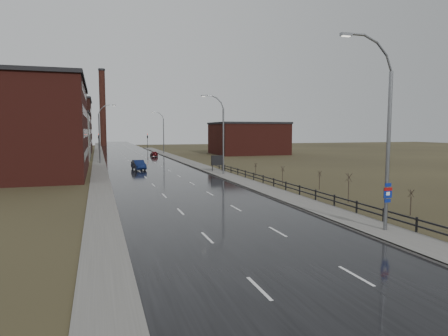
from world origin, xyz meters
TOP-DOWN VIEW (x-y plane):
  - ground at (0.00, 0.00)m, footprint 320.00×320.00m
  - road at (0.00, 60.00)m, footprint 14.00×300.00m
  - sidewalk_right at (8.60, 35.00)m, footprint 3.20×180.00m
  - curb_right at (7.08, 35.00)m, footprint 0.16×180.00m
  - sidewalk_left at (-8.20, 60.00)m, footprint 2.40×260.00m
  - warehouse_near at (-20.99, 45.00)m, footprint 22.44×28.56m
  - warehouse_mid at (-17.99, 78.00)m, footprint 16.32×20.40m
  - warehouse_far at (-22.99, 108.00)m, footprint 26.52×24.48m
  - building_right at (30.30, 82.00)m, footprint 18.36×16.32m
  - smokestack at (-6.00, 150.00)m, footprint 2.70×2.70m
  - streetlight_main at (8.47, 2.00)m, footprint 3.91×0.29m
  - streetlight_right_mid at (8.50, 36.00)m, footprint 3.36×0.28m
  - streetlight_left at (-7.70, 62.00)m, footprint 3.36×0.28m
  - streetlight_right_far at (8.50, 90.00)m, footprint 3.36×0.28m
  - guardrail at (10.30, 18.31)m, footprint 0.10×53.05m
  - shrub_b at (14.08, 5.60)m, footprint 0.48×0.50m
  - shrub_c at (12.91, 11.80)m, footprint 0.62×0.65m
  - shrub_d at (14.52, 19.36)m, footprint 0.49×0.51m
  - shrub_e at (12.50, 24.30)m, footprint 0.52×0.55m
  - shrub_f at (12.74, 33.37)m, footprint 0.43×0.46m
  - billboard at (9.10, 40.00)m, footprint 2.03×0.17m
  - traffic_light_left at (-8.00, 120.00)m, footprint 0.58×2.73m
  - traffic_light_right at (8.00, 120.00)m, footprint 0.58×2.73m
  - car_near at (-2.12, 47.01)m, footprint 2.13×4.82m
  - car_far at (4.63, 78.79)m, footprint 1.56×3.82m

SIDE VIEW (x-z plane):
  - ground at x=0.00m, z-range 0.00..0.00m
  - road at x=0.00m, z-range 0.00..0.06m
  - sidewalk_left at x=-8.20m, z-range 0.00..0.12m
  - sidewalk_right at x=8.60m, z-range 0.00..0.18m
  - curb_right at x=7.08m, z-range 0.00..0.18m
  - car_far at x=4.63m, z-range 0.00..1.30m
  - guardrail at x=10.30m, z-range 0.16..1.26m
  - car_near at x=-2.12m, z-range 0.00..1.54m
  - shrub_f at x=12.74m, z-range 0.05..1.85m
  - shrub_b at x=14.08m, z-range 0.06..2.06m
  - shrub_d at x=14.52m, z-range 0.06..2.11m
  - shrub_e at x=12.50m, z-range 0.07..2.25m
  - shrub_c at x=12.91m, z-range 0.08..2.71m
  - billboard at x=9.10m, z-range 0.44..3.01m
  - building_right at x=30.30m, z-range 0.01..8.51m
  - traffic_light_left at x=-8.00m, z-range 1.95..7.25m
  - traffic_light_right at x=8.00m, z-range 1.95..7.25m
  - warehouse_mid at x=-17.99m, z-range 0.01..10.51m
  - streetlight_right_mid at x=8.50m, z-range 0.16..11.51m
  - streetlight_left at x=-7.70m, z-range 0.16..11.51m
  - streetlight_right_far at x=8.50m, z-range 0.16..11.51m
  - streetlight_main at x=8.47m, z-range 0.01..12.11m
  - warehouse_near at x=-20.99m, z-range 0.01..13.51m
  - warehouse_far at x=-22.99m, z-range 0.01..15.51m
  - smokestack at x=-6.00m, z-range 0.15..30.85m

